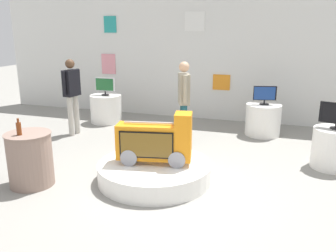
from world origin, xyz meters
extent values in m
plane|color=gray|center=(0.00, 0.00, 0.00)|extent=(30.00, 30.00, 0.00)
cube|color=silver|center=(0.00, 4.43, 1.58)|extent=(12.70, 0.10, 3.16)
cube|color=pink|center=(-3.21, 4.36, 1.35)|extent=(0.41, 0.02, 0.55)
cube|color=orange|center=(-0.04, 4.36, 0.99)|extent=(0.44, 0.02, 0.39)
cube|color=white|center=(-0.77, 4.36, 2.48)|extent=(0.51, 0.02, 0.47)
cube|color=teal|center=(-3.11, 4.36, 2.41)|extent=(0.36, 0.02, 0.43)
cylinder|color=white|center=(-0.36, 0.26, 0.15)|extent=(1.78, 1.78, 0.29)
cylinder|color=gray|center=(-0.72, 0.19, 0.42)|extent=(0.33, 0.43, 0.26)
cylinder|color=gray|center=(0.00, 0.33, 0.42)|extent=(0.33, 0.43, 0.26)
cube|color=orange|center=(-0.36, 0.26, 0.64)|extent=(1.19, 0.55, 0.54)
cube|color=orange|center=(0.08, 0.34, 1.01)|extent=(0.31, 0.38, 0.19)
cube|color=black|center=(-0.42, 0.07, 0.64)|extent=(0.81, 0.17, 0.41)
cube|color=brown|center=(-0.42, 0.07, 0.64)|extent=(0.77, 0.17, 0.37)
cube|color=#B2B2B7|center=(-0.36, 0.26, 0.94)|extent=(0.91, 0.21, 0.02)
cylinder|color=white|center=(2.36, 1.70, 0.35)|extent=(0.70, 0.70, 0.70)
cylinder|color=black|center=(2.36, 1.70, 0.71)|extent=(0.19, 0.19, 0.02)
cylinder|color=black|center=(2.36, 1.70, 0.75)|extent=(0.04, 0.04, 0.07)
cylinder|color=white|center=(1.09, 3.33, 0.35)|extent=(0.77, 0.77, 0.70)
cylinder|color=black|center=(1.09, 3.33, 0.71)|extent=(0.20, 0.20, 0.02)
cylinder|color=black|center=(1.09, 3.33, 0.75)|extent=(0.04, 0.04, 0.08)
cube|color=black|center=(1.09, 3.33, 0.95)|extent=(0.49, 0.16, 0.31)
cube|color=navy|center=(1.09, 3.31, 0.95)|extent=(0.45, 0.12, 0.28)
cylinder|color=white|center=(-2.76, 3.25, 0.35)|extent=(0.78, 0.78, 0.70)
cylinder|color=black|center=(-2.76, 3.25, 0.71)|extent=(0.20, 0.20, 0.02)
cylinder|color=black|center=(-2.76, 3.25, 0.76)|extent=(0.04, 0.04, 0.09)
cube|color=silver|center=(-2.76, 3.25, 0.97)|extent=(0.51, 0.06, 0.33)
cube|color=#1E5B2D|center=(-2.76, 3.23, 0.97)|extent=(0.46, 0.03, 0.29)
cylinder|color=gray|center=(-2.09, -0.47, 0.41)|extent=(0.66, 0.66, 0.83)
cylinder|color=gray|center=(-2.09, -0.47, 0.82)|extent=(0.69, 0.69, 0.02)
cylinder|color=brown|center=(-2.14, -0.58, 0.92)|extent=(0.07, 0.07, 0.19)
cylinder|color=brown|center=(-2.14, -0.58, 1.04)|extent=(0.03, 0.03, 0.06)
cylinder|color=#194751|center=(-0.33, 1.86, 0.45)|extent=(0.12, 0.12, 0.90)
cylinder|color=#194751|center=(-0.40, 2.04, 0.45)|extent=(0.12, 0.12, 0.90)
cube|color=gray|center=(-0.36, 1.95, 1.19)|extent=(0.33, 0.43, 0.59)
sphere|color=tan|center=(-0.36, 1.95, 1.61)|extent=(0.20, 0.20, 0.20)
cylinder|color=gray|center=(-0.28, 1.73, 1.22)|extent=(0.08, 0.08, 0.53)
cylinder|color=gray|center=(-0.45, 2.17, 1.22)|extent=(0.08, 0.08, 0.53)
cylinder|color=#B2ADA3|center=(-2.95, 1.96, 0.44)|extent=(0.12, 0.12, 0.88)
cylinder|color=#B2ADA3|center=(-2.93, 2.16, 0.44)|extent=(0.12, 0.12, 0.88)
cube|color=black|center=(-2.94, 2.06, 1.17)|extent=(0.24, 0.40, 0.57)
sphere|color=brown|center=(-2.94, 2.06, 1.58)|extent=(0.20, 0.20, 0.20)
cylinder|color=black|center=(-2.97, 1.82, 1.19)|extent=(0.08, 0.08, 0.51)
cylinder|color=black|center=(-2.91, 2.30, 1.19)|extent=(0.08, 0.08, 0.51)
camera|label=1|loc=(1.45, -4.63, 2.34)|focal=38.05mm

